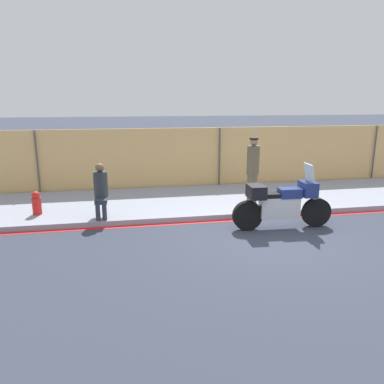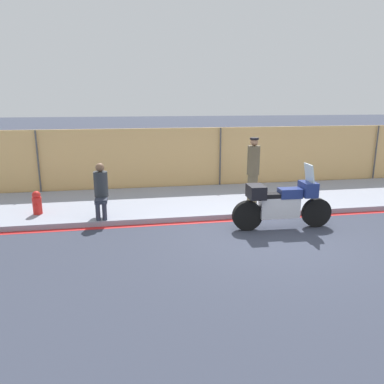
{
  "view_description": "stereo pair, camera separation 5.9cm",
  "coord_description": "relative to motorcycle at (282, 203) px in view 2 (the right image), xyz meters",
  "views": [
    {
      "loc": [
        -3.17,
        -7.35,
        2.96
      ],
      "look_at": [
        -1.54,
        1.43,
        0.74
      ],
      "focal_mm": 35.0,
      "sensor_mm": 36.0,
      "label": 1
    },
    {
      "loc": [
        -3.11,
        -7.36,
        2.96
      ],
      "look_at": [
        -1.54,
        1.43,
        0.74
      ],
      "focal_mm": 35.0,
      "sensor_mm": 36.0,
      "label": 2
    }
  ],
  "objects": [
    {
      "name": "ground_plane",
      "position": [
        -0.41,
        -0.49,
        -0.61
      ],
      "size": [
        120.0,
        120.0,
        0.0
      ],
      "primitive_type": "plane",
      "color": "#333847"
    },
    {
      "name": "sidewalk",
      "position": [
        -0.41,
        2.53,
        -0.55
      ],
      "size": [
        42.94,
        3.36,
        0.13
      ],
      "color": "#8E93A3",
      "rests_on": "ground_plane"
    },
    {
      "name": "curb_paint_stripe",
      "position": [
        -0.41,
        0.76,
        -0.61
      ],
      "size": [
        42.94,
        0.18,
        0.01
      ],
      "color": "red",
      "rests_on": "ground_plane"
    },
    {
      "name": "storefront_fence",
      "position": [
        -0.41,
        4.3,
        0.41
      ],
      "size": [
        40.79,
        0.17,
        2.05
      ],
      "color": "#E5B26B",
      "rests_on": "ground_plane"
    },
    {
      "name": "motorcycle",
      "position": [
        0.0,
        0.0,
        0.0
      ],
      "size": [
        2.39,
        0.54,
        1.52
      ],
      "rotation": [
        0.0,
        0.0,
        -0.03
      ],
      "color": "black",
      "rests_on": "ground_plane"
    },
    {
      "name": "officer_standing",
      "position": [
        -0.07,
        1.88,
        0.45
      ],
      "size": [
        0.34,
        0.34,
        1.81
      ],
      "color": "brown",
      "rests_on": "sidewalk"
    },
    {
      "name": "person_seated_on_curb",
      "position": [
        -4.16,
        1.32,
        0.25
      ],
      "size": [
        0.34,
        0.66,
        1.32
      ],
      "color": "#2D3342",
      "rests_on": "sidewalk"
    },
    {
      "name": "fire_hydrant",
      "position": [
        -5.77,
        1.75,
        -0.19
      ],
      "size": [
        0.22,
        0.28,
        0.59
      ],
      "color": "red",
      "rests_on": "sidewalk"
    }
  ]
}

